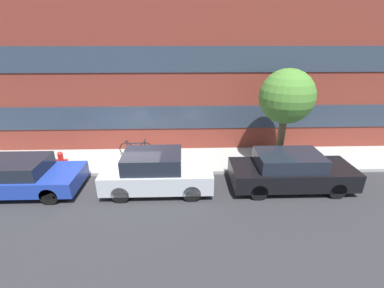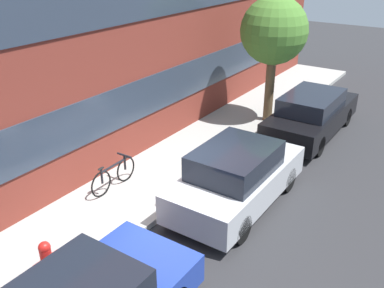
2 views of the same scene
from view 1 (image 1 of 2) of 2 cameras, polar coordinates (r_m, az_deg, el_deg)
ground_plane at (r=10.95m, az=-13.82°, el=-6.84°), size 56.00×56.00×0.00m
sidewalk_strip at (r=11.96m, az=-12.74°, el=-3.70°), size 28.00×2.41×0.14m
rowhouse_facade at (r=12.44m, az=-12.98°, el=16.20°), size 28.00×1.02×7.94m
parked_car_blue at (r=11.19m, az=-33.84°, el=-5.95°), size 4.16×1.77×1.28m
parked_car_silver at (r=9.49m, az=-7.90°, el=-6.18°), size 3.95×1.70×1.50m
parked_car_black at (r=10.22m, az=21.04°, el=-5.60°), size 4.47×1.68×1.41m
fire_hydrant at (r=12.11m, az=-27.07°, el=-3.14°), size 0.54×0.30×0.74m
bicycle at (r=12.18m, az=-12.31°, el=-0.86°), size 1.53×0.44×0.74m
street_tree at (r=10.79m, az=20.29°, el=9.68°), size 2.13×2.13×4.07m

